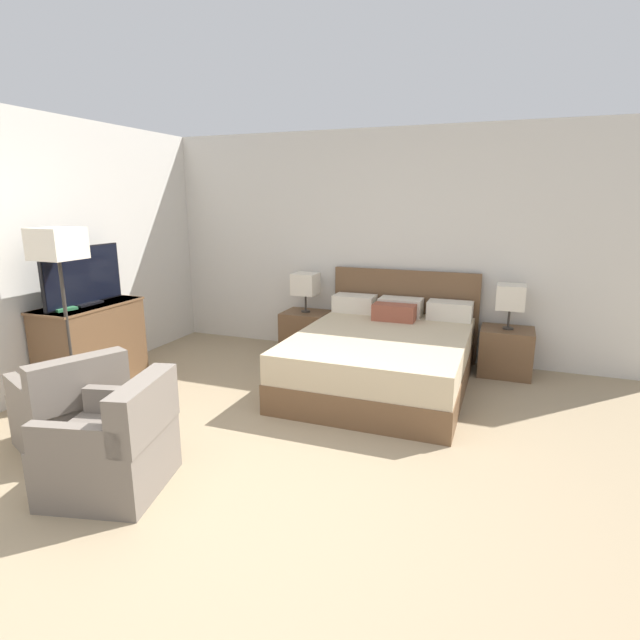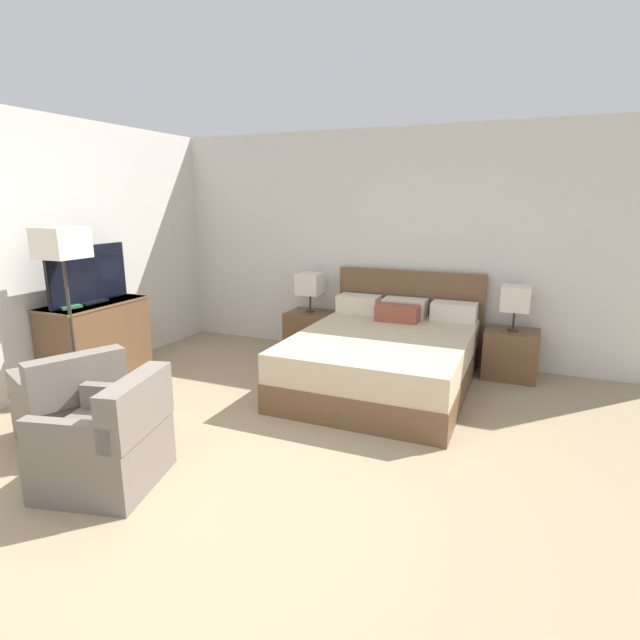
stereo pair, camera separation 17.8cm
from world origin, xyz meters
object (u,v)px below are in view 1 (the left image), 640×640
Objects in this scene: table_lamp_right at (511,297)px; book_red_cover at (63,309)px; nightstand_right at (506,352)px; table_lamp_left at (305,284)px; tv at (83,277)px; bed at (383,356)px; dresser at (92,344)px; armchair_by_window at (72,411)px; armchair_companion at (115,448)px; floor_lamp at (58,256)px; nightstand_left at (306,332)px.

table_lamp_right is 4.45m from book_red_cover.
table_lamp_left reaches higher than nightstand_right.
table_lamp_left is 0.51× the size of tv.
bed reaches higher than nightstand_right.
dresser is at bearing -130.47° from table_lamp_left.
dresser is 0.69m from tv.
dresser is (-3.90, -1.84, 0.18)m from nightstand_right.
table_lamp_right reaches higher than armchair_by_window.
table_lamp_left reaches higher than armchair_companion.
dresser is 1.11× the size of tv.
dresser is at bearing 138.16° from armchair_companion.
book_red_cover is 1.28m from armchair_by_window.
tv is at bearing 138.46° from armchair_companion.
armchair_companion is at bearing -41.54° from tv.
armchair_by_window is at bearing -136.59° from nightstand_right.
dresser is 2.11m from armchair_companion.
armchair_companion is (1.57, -1.40, -0.15)m from dresser.
nightstand_left is at bearing 60.40° from floor_lamp.
tv is (-2.73, -1.09, 0.82)m from bed.
book_red_cover reaches higher than dresser.
dresser is at bearing -154.79° from nightstand_right.
table_lamp_left is 2.64m from book_red_cover.
nightstand_left is 2.90m from floor_lamp.
nightstand_left is at bearing 49.51° from dresser.
book_red_cover is at bearing -92.28° from tv.
armchair_companion is at bearing -115.14° from bed.
tv is 1.12× the size of armchair_companion.
book_red_cover is (-2.74, -1.36, 0.55)m from bed.
tv is at bearing -158.20° from bed.
table_lamp_right reaches higher than nightstand_left.
bed is 3.95× the size of nightstand_right.
table_lamp_left is 0.53× the size of armchair_by_window.
dresser is at bearing 117.09° from floor_lamp.
armchair_by_window is (-0.73, -2.90, -0.57)m from table_lamp_left.
table_lamp_right is at bearing 25.45° from tv.
tv reaches higher than dresser.
table_lamp_right is (2.33, 0.00, 0.60)m from nightstand_left.
bed is 3.13m from floor_lamp.
armchair_by_window is (0.84, -1.06, -0.15)m from dresser.
floor_lamp reaches higher than armchair_by_window.
nightstand_right is at bearing 0.00° from nightstand_left.
table_lamp_right is at bearing 43.43° from armchair_by_window.
bed is at bearing 32.14° from floor_lamp.
nightstand_right is 0.60× the size of armchair_by_window.
tv is at bearing -154.55° from table_lamp_right.
tv reaches higher than armchair_companion.
nightstand_right is at bearing 43.41° from armchair_by_window.
dresser is 1.36m from armchair_by_window.
armchair_by_window is at bearing -104.13° from table_lamp_left.
armchair_by_window is (-1.89, -2.13, -0.02)m from bed.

